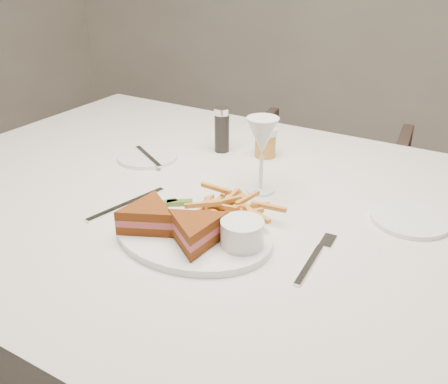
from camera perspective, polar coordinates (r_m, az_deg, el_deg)
table at (r=1.32m, az=0.96°, el=-15.83°), size 1.75×1.25×0.75m
chair_far at (r=2.11m, az=10.55°, el=-0.23°), size 0.66×0.62×0.66m
table_setting at (r=1.03m, az=-0.48°, el=-0.93°), size 0.83×0.64×0.18m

